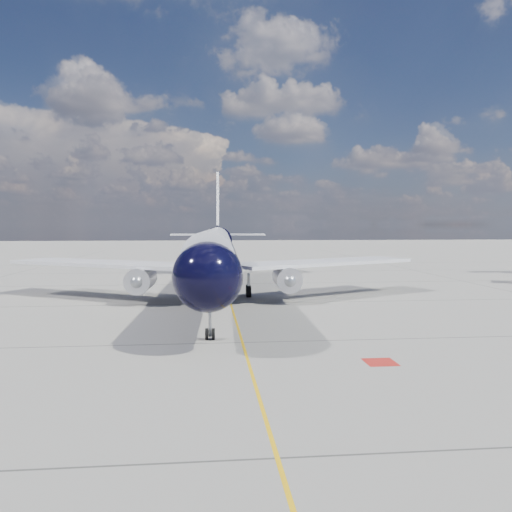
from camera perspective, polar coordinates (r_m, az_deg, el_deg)
The scene contains 4 objects.
ground at distance 65.05m, azimuth -3.76°, elevation -2.67°, with size 320.00×320.00×0.00m, color gray.
taxiway_centerline at distance 60.08m, azimuth -3.60°, elevation -3.19°, with size 0.16×160.00×0.01m, color #DEA40B.
red_marking at distance 27.13m, azimuth 14.02°, elevation -11.69°, with size 1.60×1.60×0.01m, color maroon.
main_airliner at distance 48.80m, azimuth -4.69°, elevation 0.50°, with size 41.03×49.92×14.43m.
Camera 1 is at (-2.10, -34.62, 7.11)m, focal length 35.00 mm.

